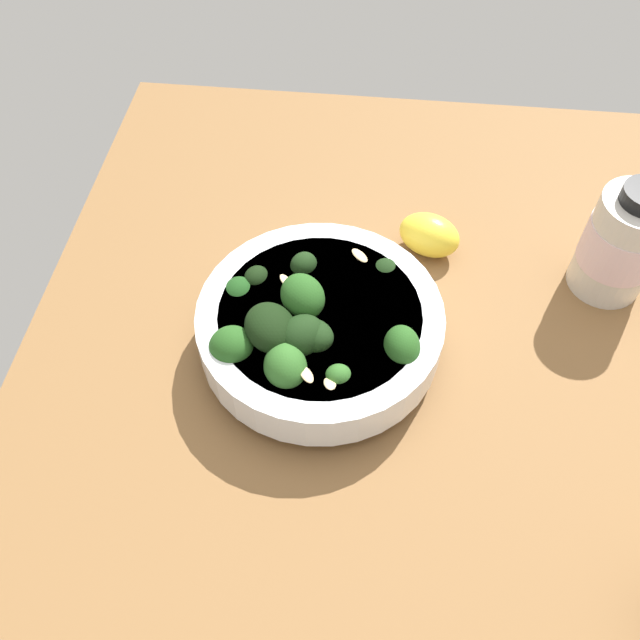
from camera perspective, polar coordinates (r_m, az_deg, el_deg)
The scene contains 4 objects.
ground_plane at distance 64.61cm, azimuth 5.69°, elevation 0.29°, with size 65.92×65.92×3.14cm, color brown.
bowl_of_broccoli at distance 57.33cm, azimuth -0.30°, elevation -0.52°, with size 21.16×21.16×8.75cm.
lemon_wedge at distance 67.09cm, azimuth 9.32°, elevation 7.17°, with size 6.13×4.17×4.27cm, color yellow.
bottle_tall at distance 66.74cm, azimuth 24.43°, elevation 6.03°, with size 7.00×7.00×11.81cm.
Camera 1 is at (39.22, -2.27, 49.72)cm, focal length 37.44 mm.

